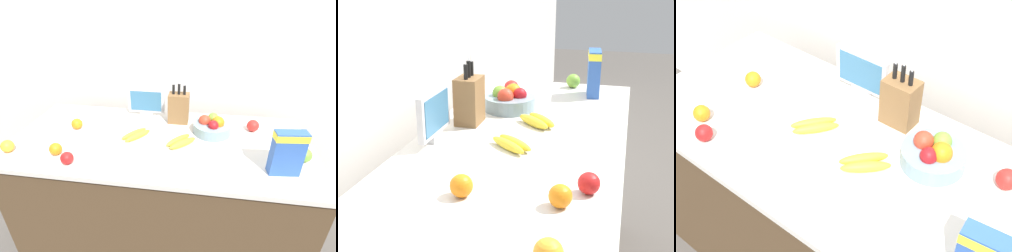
{
  "view_description": "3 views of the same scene",
  "coord_description": "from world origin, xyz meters",
  "views": [
    {
      "loc": [
        0.26,
        -1.36,
        1.75
      ],
      "look_at": [
        0.05,
        0.02,
        0.98
      ],
      "focal_mm": 28.0,
      "sensor_mm": 36.0,
      "label": 1
    },
    {
      "loc": [
        -1.76,
        -0.4,
        1.56
      ],
      "look_at": [
        -0.07,
        0.05,
        0.95
      ],
      "focal_mm": 50.0,
      "sensor_mm": 36.0,
      "label": 2
    },
    {
      "loc": [
        0.84,
        -1.03,
        2.15
      ],
      "look_at": [
        -0.01,
        0.02,
        0.97
      ],
      "focal_mm": 50.0,
      "sensor_mm": 36.0,
      "label": 3
    }
  ],
  "objects": [
    {
      "name": "banana_bunch_left",
      "position": [
        -0.15,
        0.01,
        0.91
      ],
      "size": [
        0.18,
        0.2,
        0.04
      ],
      "rotation": [
        0.0,
        0.0,
        4.04
      ],
      "color": "yellow",
      "rests_on": "counter"
    },
    {
      "name": "apple_by_knife_block",
      "position": [
        -0.45,
        -0.31,
        0.92
      ],
      "size": [
        0.07,
        0.07,
        0.07
      ],
      "primitive_type": "sphere",
      "color": "red",
      "rests_on": "counter"
    },
    {
      "name": "fruit_bowl",
      "position": [
        0.32,
        0.14,
        0.93
      ],
      "size": [
        0.24,
        0.24,
        0.12
      ],
      "color": "gray",
      "rests_on": "counter"
    },
    {
      "name": "counter",
      "position": [
        0.0,
        0.0,
        0.44
      ],
      "size": [
        1.83,
        0.83,
        0.89
      ],
      "color": "#4C3823",
      "rests_on": "ground_plane"
    },
    {
      "name": "apple_rear",
      "position": [
        0.59,
        0.2,
        0.93
      ],
      "size": [
        0.08,
        0.08,
        0.08
      ],
      "primitive_type": "sphere",
      "color": "red",
      "rests_on": "counter"
    },
    {
      "name": "knife_block",
      "position": [
        0.09,
        0.26,
        0.99
      ],
      "size": [
        0.14,
        0.1,
        0.3
      ],
      "color": "brown",
      "rests_on": "counter"
    },
    {
      "name": "orange_mid_right",
      "position": [
        -0.55,
        -0.24,
        0.92
      ],
      "size": [
        0.07,
        0.07,
        0.07
      ],
      "primitive_type": "sphere",
      "color": "orange",
      "rests_on": "counter"
    },
    {
      "name": "orange_front_center",
      "position": [
        -0.57,
        0.06,
        0.92
      ],
      "size": [
        0.07,
        0.07,
        0.07
      ],
      "primitive_type": "sphere",
      "color": "orange",
      "rests_on": "counter"
    },
    {
      "name": "banana_bunch_right",
      "position": [
        0.14,
        -0.03,
        0.91
      ],
      "size": [
        0.19,
        0.2,
        0.04
      ],
      "rotation": [
        0.0,
        0.0,
        3.95
      ],
      "color": "yellow",
      "rests_on": "counter"
    },
    {
      "name": "small_monitor",
      "position": [
        -0.15,
        0.32,
        1.0
      ],
      "size": [
        0.26,
        0.03,
        0.21
      ],
      "color": "#B7B7BC",
      "rests_on": "counter"
    }
  ]
}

